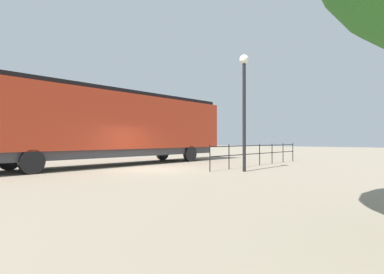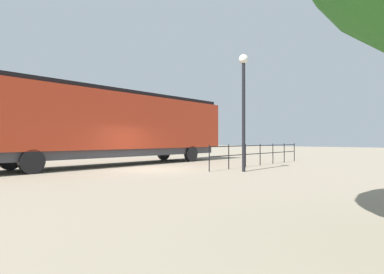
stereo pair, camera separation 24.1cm
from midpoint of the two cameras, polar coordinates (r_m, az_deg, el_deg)
name	(u,v)px [view 1 (the left image)]	position (r m, az deg, el deg)	size (l,w,h in m)	color
ground_plane	(150,169)	(16.13, -8.14, -5.94)	(120.00, 120.00, 0.00)	gray
locomotive	(121,124)	(19.47, -13.27, 2.27)	(3.10, 16.56, 4.43)	red
lamp_post	(244,94)	(15.18, 9.15, 7.92)	(0.45, 0.45, 5.63)	black
platform_fence	(260,152)	(18.87, 12.02, -2.65)	(0.05, 9.77, 1.29)	black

